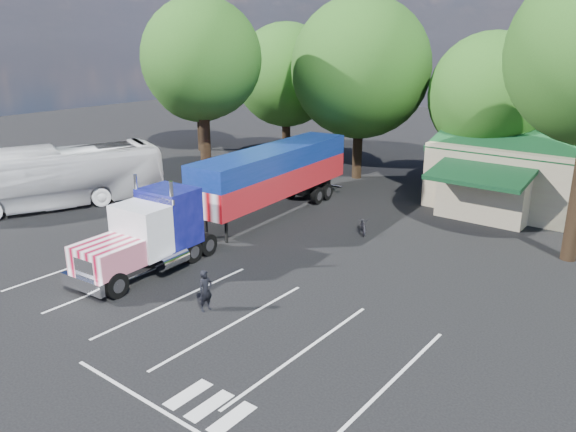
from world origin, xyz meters
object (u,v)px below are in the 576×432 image
Objects in this scene: woman at (206,291)px; tour_bus at (51,178)px; semi_truck at (246,185)px; bicycle at (363,225)px.

tour_bus is at bearing 84.50° from woman.
semi_truck is 12.94m from tour_bus.
semi_truck is 6.77m from bicycle.
tour_bus is (-17.60, 3.93, 1.04)m from woman.
semi_truck reaches higher than bicycle.
woman is (5.51, -8.52, -1.55)m from semi_truck.
semi_truck is at bearing 43.08° from tour_bus.
bicycle is (5.71, 3.08, -1.92)m from semi_truck.
tour_bus reaches higher than bicycle.
semi_truck is at bearing 172.40° from bicycle.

